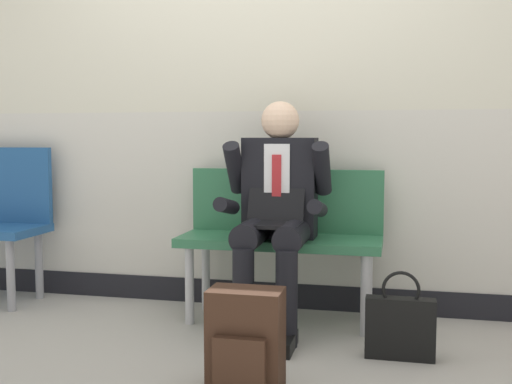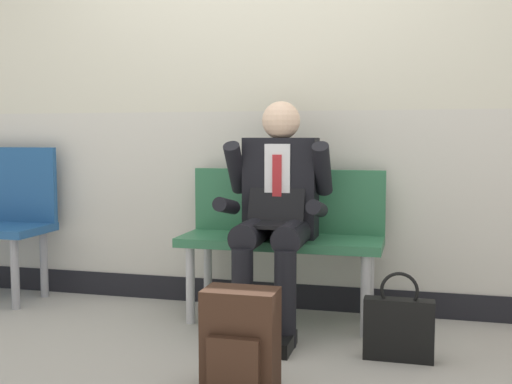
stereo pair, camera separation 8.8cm
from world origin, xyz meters
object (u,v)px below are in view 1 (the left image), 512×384
Objects in this scene: bench_with_person at (282,230)px; person_seated at (276,208)px; backpack at (245,341)px; handbag at (400,326)px.

person_seated reaches higher than bench_with_person.
backpack is (0.04, -0.84, -0.45)m from person_seated.
bench_with_person reaches higher than handbag.
backpack is at bearing -87.24° from person_seated.
person_seated is 2.93× the size of backpack.
bench_with_person is 2.69× the size of handbag.
person_seated is 2.95× the size of handbag.
person_seated is 0.89m from handbag.
bench_with_person is 0.91m from handbag.
bench_with_person is at bearing 90.00° from person_seated.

